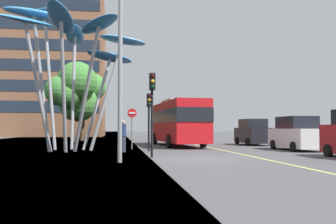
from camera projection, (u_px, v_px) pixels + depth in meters
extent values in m
cube|color=#4C4C4F|center=(198.00, 160.00, 16.64)|extent=(120.00, 240.00, 0.10)
cube|color=#E0D666|center=(259.00, 158.00, 17.04)|extent=(0.16, 144.00, 0.01)
cube|color=red|center=(177.00, 122.00, 28.47)|extent=(3.14, 10.08, 2.98)
cube|color=black|center=(177.00, 117.00, 28.49)|extent=(3.17, 10.18, 0.95)
cube|color=yellow|center=(165.00, 110.00, 33.32)|extent=(1.35, 0.19, 0.36)
cube|color=#B2B2B7|center=(177.00, 101.00, 28.54)|extent=(2.08, 3.60, 0.24)
cylinder|color=black|center=(183.00, 138.00, 31.68)|extent=(0.35, 0.98, 0.96)
cylinder|color=black|center=(155.00, 139.00, 31.17)|extent=(0.35, 0.98, 0.96)
cylinder|color=black|center=(203.00, 141.00, 26.00)|extent=(0.35, 0.98, 0.96)
cylinder|color=black|center=(169.00, 141.00, 25.49)|extent=(0.35, 0.98, 0.96)
cylinder|color=#9EA0A5|center=(107.00, 95.00, 22.82)|extent=(2.12, 0.25, 6.95)
ellipsoid|color=#4CA3E5|center=(123.00, 40.00, 23.12)|extent=(2.97, 1.62, 0.77)
cylinder|color=#9EA0A5|center=(98.00, 102.00, 24.02)|extent=(1.89, 1.65, 6.24)
ellipsoid|color=#388EDB|center=(111.00, 57.00, 24.94)|extent=(3.74, 3.49, 0.72)
cylinder|color=#9EA0A5|center=(73.00, 90.00, 24.60)|extent=(0.22, 1.60, 7.82)
ellipsoid|color=#4CA3E5|center=(75.00, 35.00, 25.46)|extent=(1.30, 4.06, 0.93)
cylinder|color=#9EA0A5|center=(50.00, 81.00, 23.74)|extent=(1.20, 1.21, 8.89)
ellipsoid|color=#4CA3E5|center=(45.00, 15.00, 24.33)|extent=(3.66, 3.67, 0.70)
cylinder|color=#9EA0A5|center=(41.00, 82.00, 22.01)|extent=(1.23, 0.39, 8.27)
ellipsoid|color=#4299E0|center=(33.00, 13.00, 22.03)|extent=(3.65, 1.77, 0.75)
cylinder|color=#9EA0A5|center=(38.00, 87.00, 20.95)|extent=(1.59, 1.35, 7.44)
ellipsoid|color=#388EDB|center=(25.00, 20.00, 20.48)|extent=(3.32, 3.02, 0.62)
cylinder|color=#9EA0A5|center=(63.00, 88.00, 20.12)|extent=(0.25, 2.30, 7.17)
ellipsoid|color=#4299E0|center=(61.00, 19.00, 19.23)|extent=(1.35, 4.24, 1.03)
cylinder|color=#9EA0A5|center=(86.00, 91.00, 20.83)|extent=(1.72, 2.57, 7.08)
ellipsoid|color=#388EDB|center=(99.00, 24.00, 19.94)|extent=(2.86, 3.44, 0.76)
cylinder|color=black|center=(152.00, 115.00, 17.39)|extent=(0.12, 0.12, 3.97)
cube|color=black|center=(152.00, 82.00, 17.31)|extent=(0.28, 0.24, 0.80)
sphere|color=#390706|center=(153.00, 76.00, 17.20)|extent=(0.18, 0.18, 0.18)
sphere|color=orange|center=(153.00, 81.00, 17.19)|extent=(0.18, 0.18, 0.18)
sphere|color=black|center=(153.00, 87.00, 17.17)|extent=(0.18, 0.18, 0.18)
cylinder|color=black|center=(149.00, 122.00, 22.13)|extent=(0.12, 0.12, 3.46)
cube|color=black|center=(149.00, 100.00, 22.05)|extent=(0.28, 0.24, 0.80)
sphere|color=#390706|center=(149.00, 96.00, 21.93)|extent=(0.18, 0.18, 0.18)
sphere|color=orange|center=(149.00, 100.00, 21.92)|extent=(0.18, 0.18, 0.18)
sphere|color=black|center=(149.00, 104.00, 21.91)|extent=(0.18, 0.18, 0.18)
cylinder|color=black|center=(328.00, 150.00, 17.84)|extent=(0.20, 0.60, 0.60)
cube|color=silver|center=(297.00, 138.00, 22.96)|extent=(1.84, 4.52, 1.17)
cube|color=black|center=(296.00, 123.00, 23.00)|extent=(1.70, 2.49, 0.76)
cylinder|color=black|center=(300.00, 144.00, 24.45)|extent=(0.20, 0.60, 0.60)
cylinder|color=black|center=(273.00, 144.00, 24.20)|extent=(0.20, 0.60, 0.60)
cylinder|color=black|center=(323.00, 146.00, 21.68)|extent=(0.20, 0.60, 0.60)
cylinder|color=black|center=(294.00, 147.00, 21.42)|extent=(0.20, 0.60, 0.60)
cube|color=black|center=(253.00, 135.00, 29.91)|extent=(1.82, 4.13, 1.21)
cube|color=black|center=(253.00, 123.00, 29.95)|extent=(1.67, 2.27, 0.71)
cylinder|color=black|center=(258.00, 141.00, 31.28)|extent=(0.20, 0.60, 0.60)
cylinder|color=black|center=(237.00, 141.00, 31.03)|extent=(0.20, 0.60, 0.60)
cylinder|color=black|center=(270.00, 142.00, 28.75)|extent=(0.20, 0.60, 0.60)
cylinder|color=black|center=(248.00, 142.00, 28.50)|extent=(0.20, 0.60, 0.60)
cylinder|color=gray|center=(120.00, 60.00, 15.00)|extent=(0.18, 0.18, 8.36)
cylinder|color=brown|center=(73.00, 129.00, 35.68)|extent=(0.37, 0.37, 2.65)
sphere|color=#428438|center=(78.00, 103.00, 36.85)|extent=(3.81, 3.81, 3.81)
sphere|color=#428438|center=(60.00, 91.00, 34.76)|extent=(2.88, 2.88, 2.88)
sphere|color=#428438|center=(77.00, 81.00, 35.37)|extent=(3.80, 3.80, 3.80)
sphere|color=#428438|center=(79.00, 95.00, 36.65)|extent=(2.99, 2.99, 2.99)
sphere|color=#428438|center=(67.00, 95.00, 34.64)|extent=(2.51, 2.51, 2.51)
cylinder|color=brown|center=(82.00, 126.00, 40.01)|extent=(0.51, 0.51, 3.08)
sphere|color=#428438|center=(75.00, 105.00, 41.02)|extent=(3.52, 3.52, 3.52)
sphere|color=#428438|center=(92.00, 87.00, 39.72)|extent=(2.99, 2.99, 2.99)
sphere|color=#428438|center=(74.00, 97.00, 40.20)|extent=(2.68, 2.68, 2.68)
sphere|color=#428438|center=(80.00, 104.00, 39.72)|extent=(3.62, 3.62, 3.62)
cylinder|color=#2D3342|center=(123.00, 144.00, 21.10)|extent=(0.29, 0.29, 0.92)
cylinder|color=navy|center=(123.00, 130.00, 21.14)|extent=(0.34, 0.34, 0.69)
sphere|color=tan|center=(123.00, 122.00, 21.15)|extent=(0.22, 0.22, 0.22)
cylinder|color=gray|center=(132.00, 129.00, 24.09)|extent=(0.08, 0.08, 2.67)
cylinder|color=red|center=(132.00, 113.00, 24.10)|extent=(0.60, 0.03, 0.60)
cube|color=white|center=(132.00, 113.00, 24.07)|extent=(0.40, 0.04, 0.11)
cube|color=brown|center=(50.00, 71.00, 61.73)|extent=(18.06, 12.96, 21.94)
cube|color=#1E2838|center=(42.00, 107.00, 55.02)|extent=(16.97, 0.08, 1.76)
cube|color=#1E2838|center=(42.00, 86.00, 55.15)|extent=(16.97, 0.08, 1.76)
cube|color=#1E2838|center=(42.00, 65.00, 55.29)|extent=(16.97, 0.08, 1.76)
cube|color=#1E2838|center=(42.00, 44.00, 55.42)|extent=(16.97, 0.08, 1.76)
cube|color=#1E2838|center=(43.00, 24.00, 55.55)|extent=(16.97, 0.08, 1.76)
cube|color=#1E2838|center=(43.00, 3.00, 55.69)|extent=(16.97, 0.08, 1.76)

